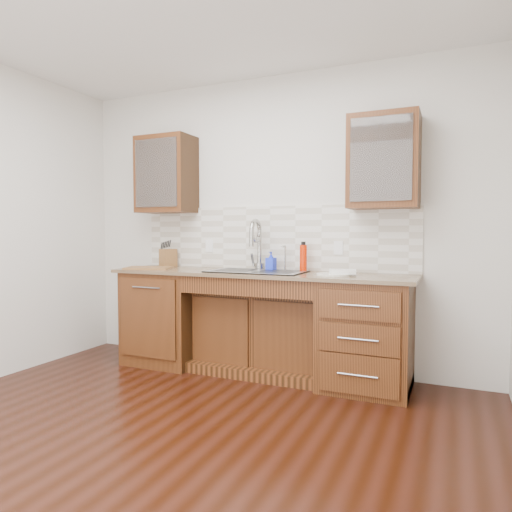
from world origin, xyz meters
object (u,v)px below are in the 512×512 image
at_px(plate, 334,274).
at_px(cutting_board, 148,268).
at_px(soap_bottle, 271,261).
at_px(water_bottle, 303,258).
at_px(knife_block, 168,258).

distance_m(plate, cutting_board, 1.77).
relative_size(soap_bottle, cutting_board, 0.42).
xyz_separation_m(soap_bottle, water_bottle, (0.30, 0.02, 0.03)).
bearing_deg(water_bottle, plate, -36.62).
bearing_deg(soap_bottle, cutting_board, -159.19).
height_order(water_bottle, cutting_board, water_bottle).
relative_size(plate, knife_block, 1.55).
height_order(soap_bottle, water_bottle, water_bottle).
bearing_deg(cutting_board, plate, 2.35).
height_order(soap_bottle, cutting_board, soap_bottle).
distance_m(water_bottle, knife_block, 1.43).
relative_size(soap_bottle, knife_block, 0.96).
distance_m(knife_block, cutting_board, 0.33).
bearing_deg(water_bottle, knife_block, -179.97).
relative_size(water_bottle, cutting_board, 0.57).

